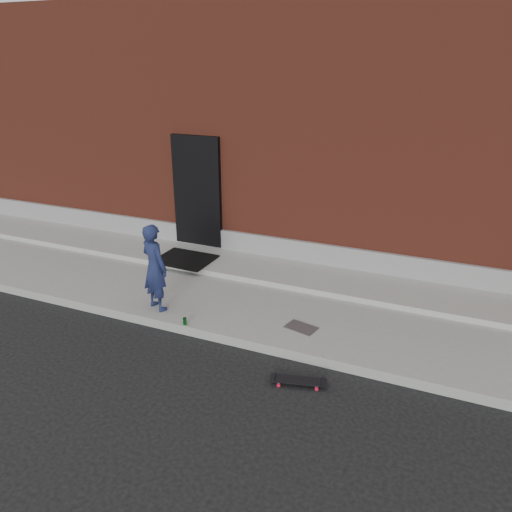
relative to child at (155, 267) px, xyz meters
The scene contains 9 objects.
ground 2.14m from the child, 10.44° to the right, with size 80.00×80.00×0.00m, color black.
sidewalk 2.38m from the child, 30.65° to the left, with size 20.00×3.00×0.15m, color gray.
apron 2.89m from the child, 46.64° to the left, with size 20.00×1.20×0.10m, color gray.
building 7.10m from the child, 73.79° to the left, with size 20.00×8.10×5.00m.
child is the anchor object (origin of this frame).
skateboard 2.94m from the child, 17.67° to the right, with size 0.72×0.35×0.08m.
soda_can 1.00m from the child, 23.87° to the right, with size 0.06×0.06×0.11m, color #197E2E.
doormat 1.91m from the child, 106.51° to the left, with size 1.07×0.87×0.03m, color black.
utility_plate 2.47m from the child, ahead, with size 0.46×0.29×0.01m, color #5D5E63.
Camera 1 is at (2.37, -5.65, 3.95)m, focal length 35.00 mm.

